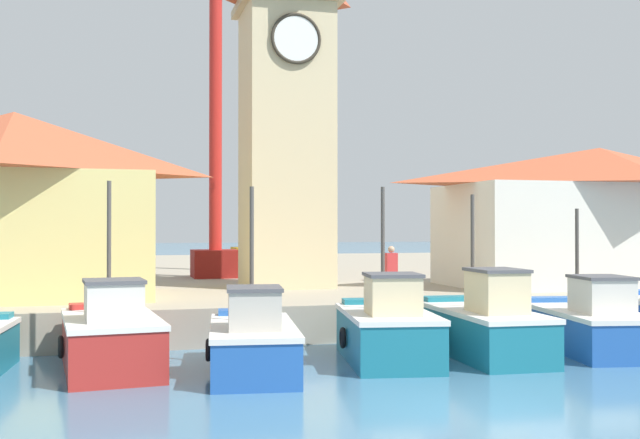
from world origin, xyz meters
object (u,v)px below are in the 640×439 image
Objects in this scene: fishing_boat_mid_left at (387,330)px; fishing_boat_mid_right at (588,324)px; dock_worker_near_tower at (391,272)px; warehouse_right at (600,215)px; fishing_boat_left_inner at (253,342)px; fishing_boat_center at (483,326)px; warehouse_left at (13,202)px; fishing_boat_left_outer at (111,337)px; port_crane_near at (212,118)px; clock_tower at (286,95)px; port_crane_far at (252,111)px.

fishing_boat_mid_left is 5.66m from fishing_boat_mid_right.
fishing_boat_mid_left is at bearing -111.94° from dock_worker_near_tower.
warehouse_right is (11.43, 7.61, 2.98)m from fishing_boat_mid_left.
fishing_boat_mid_left is 4.47m from dock_worker_near_tower.
fishing_boat_left_inner reaches higher than fishing_boat_center.
fishing_boat_center is 0.57× the size of warehouse_left.
fishing_boat_left_outer reaches higher than fishing_boat_mid_right.
port_crane_near reaches higher than fishing_boat_center.
clock_tower is 0.74× the size of port_crane_far.
dock_worker_near_tower is at bearing -71.24° from clock_tower.
fishing_boat_mid_left is at bearing 8.67° from fishing_boat_left_inner.
fishing_boat_mid_left is at bearing -39.33° from warehouse_left.
port_crane_far is (3.51, 20.25, 8.41)m from fishing_boat_left_inner.
warehouse_right is at bearing -10.43° from clock_tower.
port_crane_far is at bearing 80.18° from fishing_boat_left_inner.
warehouse_left reaches higher than fishing_boat_mid_right.
warehouse_right is at bearing -31.19° from port_crane_near.
warehouse_left reaches higher than fishing_boat_left_inner.
fishing_boat_mid_left is 2.72× the size of dock_worker_near_tower.
warehouse_left is at bearing -167.41° from clock_tower.
fishing_boat_mid_right is 0.42× the size of warehouse_right.
dock_worker_near_tower is (-9.81, -3.61, -1.82)m from warehouse_right.
clock_tower reaches higher than fishing_boat_left_outer.
fishing_boat_left_outer is at bearing -123.55° from clock_tower.
fishing_boat_center is at bearing -82.71° from port_crane_far.
port_crane_far reaches higher than fishing_boat_mid_right.
warehouse_left is at bearing 126.25° from fishing_boat_left_inner.
port_crane_near is (-2.32, 15.93, 7.31)m from fishing_boat_mid_left.
warehouse_right is at bearing -0.36° from warehouse_left.
fishing_boat_left_inner is at bearing -99.82° from port_crane_far.
fishing_boat_mid_right is (9.06, 0.61, 0.01)m from fishing_boat_left_inner.
fishing_boat_mid_left is 0.29× the size of clock_tower.
port_crane_far is at bearing 89.68° from fishing_boat_mid_left.
port_crane_far reaches higher than clock_tower.
warehouse_right is at bearing 20.17° from dock_worker_near_tower.
port_crane_near is (4.15, 15.39, 7.32)m from fishing_boat_left_outer.
port_crane_far reaches higher than fishing_boat_center.
clock_tower is 12.76m from warehouse_right.
port_crane_far is (0.11, 19.73, 8.33)m from fishing_boat_mid_left.
fishing_boat_mid_right is at bearing -2.17° from fishing_boat_left_outer.
warehouse_right is (5.77, 7.52, 3.05)m from fishing_boat_mid_right.
fishing_boat_left_inner is at bearing -176.16° from fishing_boat_mid_right.
fishing_boat_mid_left reaches higher than fishing_boat_center.
warehouse_right is 16.64m from port_crane_near.
clock_tower reaches higher than dock_worker_near_tower.
clock_tower reaches higher than warehouse_left.
fishing_boat_mid_left is 0.22× the size of port_crane_far.
fishing_boat_center is at bearing -72.67° from port_crane_near.
port_crane_near is at bearing 86.26° from fishing_boat_left_inner.
fishing_boat_left_inner is 0.93× the size of fishing_boat_center.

